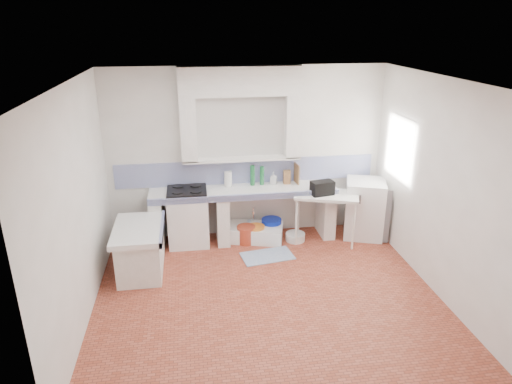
{
  "coord_description": "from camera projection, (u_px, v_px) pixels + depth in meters",
  "views": [
    {
      "loc": [
        -0.92,
        -5.12,
        3.44
      ],
      "look_at": [
        0.0,
        1.0,
        1.1
      ],
      "focal_mm": 31.95,
      "sensor_mm": 36.0,
      "label": 1
    }
  ],
  "objects": [
    {
      "name": "water_bottle_b",
      "position": [
        264.0,
        226.0,
        7.78
      ],
      "size": [
        0.09,
        0.09,
        0.27
      ],
      "primitive_type": "cylinder",
      "rotation": [
        0.0,
        0.0,
        -0.24
      ],
      "color": "silver",
      "rests_on": "ground"
    },
    {
      "name": "bucket_orange",
      "position": [
        256.0,
        234.0,
        7.5
      ],
      "size": [
        0.35,
        0.35,
        0.28
      ],
      "primitive_type": "cylinder",
      "rotation": [
        0.0,
        0.0,
        -0.17
      ],
      "color": "orange",
      "rests_on": "ground"
    },
    {
      "name": "knife_block",
      "position": [
        287.0,
        177.0,
        7.51
      ],
      "size": [
        0.12,
        0.1,
        0.23
      ],
      "primitive_type": "cube",
      "rotation": [
        0.0,
        0.0,
        -0.05
      ],
      "color": "olive",
      "rests_on": "counter_slab"
    },
    {
      "name": "ceiling",
      "position": [
        269.0,
        81.0,
        5.09
      ],
      "size": [
        4.5,
        4.5,
        0.0
      ],
      "primitive_type": "plane",
      "rotation": [
        3.14,
        0.0,
        0.0
      ],
      "color": "white",
      "rests_on": "ground"
    },
    {
      "name": "stove",
      "position": [
        188.0,
        217.0,
        7.37
      ],
      "size": [
        0.65,
        0.62,
        0.91
      ],
      "primitive_type": "cube",
      "rotation": [
        0.0,
        0.0,
        -0.01
      ],
      "color": "white",
      "rests_on": "ground"
    },
    {
      "name": "peninsula_base",
      "position": [
        141.0,
        252.0,
        6.56
      ],
      "size": [
        0.6,
        1.0,
        0.62
      ],
      "primitive_type": "cube",
      "color": "white",
      "rests_on": "ground"
    },
    {
      "name": "rug",
      "position": [
        267.0,
        256.0,
        7.07
      ],
      "size": [
        0.85,
        0.57,
        0.01
      ],
      "primitive_type": "cube",
      "rotation": [
        0.0,
        0.0,
        0.16
      ],
      "color": "#395C88",
      "rests_on": "ground"
    },
    {
      "name": "fridge",
      "position": [
        364.0,
        208.0,
        7.62
      ],
      "size": [
        0.8,
        0.8,
        0.97
      ],
      "primitive_type": "cube",
      "rotation": [
        0.0,
        0.0,
        -0.33
      ],
      "color": "white",
      "rests_on": "ground"
    },
    {
      "name": "water_bottle_a",
      "position": [
        249.0,
        227.0,
        7.74
      ],
      "size": [
        0.09,
        0.09,
        0.27
      ],
      "primitive_type": "cylinder",
      "rotation": [
        0.0,
        0.0,
        -0.36
      ],
      "color": "silver",
      "rests_on": "ground"
    },
    {
      "name": "sink",
      "position": [
        255.0,
        233.0,
        7.59
      ],
      "size": [
        1.01,
        0.71,
        0.22
      ],
      "primitive_type": "cube",
      "rotation": [
        0.0,
        0.0,
        -0.26
      ],
      "color": "white",
      "rests_on": "ground"
    },
    {
      "name": "wall_back",
      "position": [
        247.0,
        153.0,
        7.43
      ],
      "size": [
        4.5,
        0.0,
        4.5
      ],
      "primitive_type": "plane",
      "rotation": [
        1.57,
        0.0,
        0.0
      ],
      "color": "white",
      "rests_on": "ground"
    },
    {
      "name": "basin_white",
      "position": [
        295.0,
        237.0,
        7.57
      ],
      "size": [
        0.39,
        0.39,
        0.13
      ],
      "primitive_type": "cylinder",
      "rotation": [
        0.0,
        0.0,
        0.25
      ],
      "color": "white",
      "rests_on": "ground"
    },
    {
      "name": "bucket_blue",
      "position": [
        271.0,
        228.0,
        7.68
      ],
      "size": [
        0.37,
        0.37,
        0.32
      ],
      "primitive_type": "cylinder",
      "rotation": [
        0.0,
        0.0,
        0.1
      ],
      "color": "#0A22B3",
      "rests_on": "ground"
    },
    {
      "name": "wall_right",
      "position": [
        439.0,
        188.0,
        5.9
      ],
      "size": [
        0.0,
        4.5,
        4.5
      ],
      "primitive_type": "plane",
      "rotation": [
        1.57,
        0.0,
        -1.57
      ],
      "color": "white",
      "rests_on": "ground"
    },
    {
      "name": "alcove_mass",
      "position": [
        241.0,
        81.0,
        6.89
      ],
      "size": [
        1.9,
        0.25,
        0.45
      ],
      "primitive_type": "cube",
      "color": "white",
      "rests_on": "ground"
    },
    {
      "name": "wall_left",
      "position": [
        77.0,
        208.0,
        5.27
      ],
      "size": [
        0.0,
        4.5,
        4.5
      ],
      "primitive_type": "plane",
      "rotation": [
        1.57,
        0.0,
        1.57
      ],
      "color": "white",
      "rests_on": "ground"
    },
    {
      "name": "counter_pier_mid",
      "position": [
        222.0,
        218.0,
        7.44
      ],
      "size": [
        0.2,
        0.55,
        0.82
      ],
      "primitive_type": "cube",
      "color": "white",
      "rests_on": "ground"
    },
    {
      "name": "side_table",
      "position": [
        325.0,
        217.0,
        7.44
      ],
      "size": [
        1.13,
        0.84,
        0.04
      ],
      "primitive_type": "cube",
      "rotation": [
        0.0,
        0.0,
        -0.31
      ],
      "color": "white",
      "rests_on": "ground"
    },
    {
      "name": "counter_lip",
      "position": [
        246.0,
        197.0,
        7.07
      ],
      "size": [
        3.0,
        0.04,
        0.1
      ],
      "primitive_type": "cube",
      "color": "navy",
      "rests_on": "ground"
    },
    {
      "name": "window_frame",
      "position": [
        411.0,
        149.0,
        6.96
      ],
      "size": [
        0.35,
        0.86,
        1.06
      ],
      "primitive_type": "cube",
      "color": "#331E10",
      "rests_on": "ground"
    },
    {
      "name": "backsplash",
      "position": [
        247.0,
        171.0,
        7.53
      ],
      "size": [
        4.27,
        0.03,
        0.4
      ],
      "primitive_type": "cube",
      "color": "navy",
      "rests_on": "ground"
    },
    {
      "name": "counter_pier_left",
      "position": [
        157.0,
        222.0,
        7.3
      ],
      "size": [
        0.2,
        0.55,
        0.82
      ],
      "primitive_type": "cube",
      "color": "white",
      "rests_on": "ground"
    },
    {
      "name": "black_bag",
      "position": [
        322.0,
        188.0,
        7.22
      ],
      "size": [
        0.39,
        0.27,
        0.22
      ],
      "primitive_type": "cube",
      "rotation": [
        0.0,
        0.0,
        0.19
      ],
      "color": "black",
      "rests_on": "side_table"
    },
    {
      "name": "wall_front",
      "position": [
        310.0,
        286.0,
        3.73
      ],
      "size": [
        4.5,
        0.0,
        4.5
      ],
      "primitive_type": "plane",
      "rotation": [
        -1.57,
        0.0,
        0.0
      ],
      "color": "white",
      "rests_on": "ground"
    },
    {
      "name": "counter_pier_right",
      "position": [
        326.0,
        212.0,
        7.69
      ],
      "size": [
        0.2,
        0.55,
        0.82
      ],
      "primitive_type": "cube",
      "color": "white",
      "rests_on": "ground"
    },
    {
      "name": "green_bottle_a",
      "position": [
        252.0,
        175.0,
        7.42
      ],
      "size": [
        0.09,
        0.09,
        0.33
      ],
      "primitive_type": "cylinder",
      "rotation": [
        0.0,
        0.0,
        0.28
      ],
      "color": "#1A6632",
      "rests_on": "counter_slab"
    },
    {
      "name": "cutting_board",
      "position": [
        297.0,
        174.0,
        7.53
      ],
      "size": [
        0.04,
        0.24,
        0.32
      ],
      "primitive_type": "cube",
      "rotation": [
        0.0,
        0.0,
        0.09
      ],
      "color": "olive",
      "rests_on": "counter_slab"
    },
    {
      "name": "peninsula_lip",
      "position": [
        162.0,
        228.0,
        6.49
      ],
      "size": [
        0.04,
        1.1,
        0.1
      ],
      "primitive_type": "cube",
      "color": "navy",
      "rests_on": "ground"
    },
    {
      "name": "lace_valance",
      "position": [
        405.0,
        124.0,
        6.81
      ],
      "size": [
        0.01,
        0.84,
        0.24
      ],
      "primitive_type": "cube",
      "color": "white",
      "rests_on": "ground"
    },
    {
      "name": "counter_slab",
      "position": [
        243.0,
        191.0,
        7.33
      ],
      "size": [
        3.0,
        0.6,
        0.08
      ],
      "primitive_type": "cube",
      "color": "white",
      "rests_on": "ground"
    },
    {
      "name": "bucket_red",
      "position": [
        246.0,
        234.0,
        7.47
      ],
      "size": [
        0.4,
        0.4,
        0.29
      ],
      "primitive_type": "cylinder",
      "rotation": [
        0.0,
        0.0,
        -0.37
      ],
      "color": "#B33C22",
      "rests_on": "ground"
    },
    {
      "name": "peninsula_top",
      "position": [
        138.0,
        230.0,
        6.44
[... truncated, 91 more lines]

